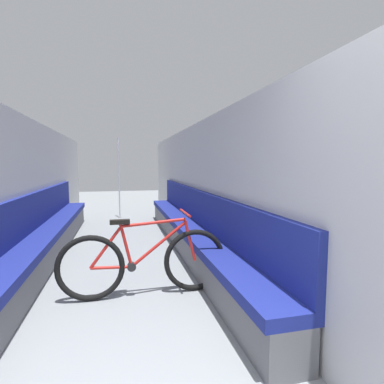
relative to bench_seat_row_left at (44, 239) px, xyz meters
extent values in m
cube|color=#B2B2B7|center=(-0.23, -0.05, 0.71)|extent=(0.10, 10.87, 2.07)
cube|color=#B2B2B7|center=(2.39, -0.05, 0.71)|extent=(0.10, 10.87, 2.07)
cube|color=#5B5B60|center=(0.03, 0.00, -0.14)|extent=(0.35, 6.06, 0.35)
cube|color=navy|center=(0.03, 0.00, 0.08)|extent=(0.42, 6.06, 0.10)
cube|color=navy|center=(-0.14, 0.00, 0.40)|extent=(0.07, 6.06, 0.52)
cube|color=#5B5B60|center=(2.13, 0.00, -0.14)|extent=(0.35, 6.06, 0.35)
cube|color=navy|center=(2.13, 0.00, 0.08)|extent=(0.42, 6.06, 0.10)
cube|color=navy|center=(2.30, 0.00, 0.40)|extent=(0.07, 6.06, 0.52)
torus|color=black|center=(0.77, -1.51, 0.02)|extent=(0.68, 0.06, 0.68)
torus|color=black|center=(1.86, -1.51, 0.02)|extent=(0.68, 0.06, 0.68)
cylinder|color=#B21E19|center=(0.98, -1.51, 0.01)|extent=(0.41, 0.03, 0.05)
cylinder|color=#B21E19|center=(0.92, -1.51, 0.22)|extent=(0.33, 0.03, 0.42)
cylinder|color=#B21E19|center=(1.13, -1.51, 0.24)|extent=(0.14, 0.03, 0.49)
cylinder|color=#B21E19|center=(1.47, -1.51, 0.23)|extent=(0.59, 0.03, 0.47)
cylinder|color=#B21E19|center=(1.41, -1.51, 0.46)|extent=(0.68, 0.03, 0.08)
cylinder|color=#B21E19|center=(1.81, -1.51, 0.24)|extent=(0.14, 0.03, 0.45)
cylinder|color=black|center=(1.18, -1.51, 0.01)|extent=(0.09, 0.06, 0.09)
cube|color=black|center=(1.07, -1.51, 0.48)|extent=(0.20, 0.07, 0.04)
cylinder|color=#B21E19|center=(1.75, -1.51, 0.55)|extent=(0.02, 0.46, 0.02)
cylinder|color=gray|center=(1.07, 3.27, -0.31)|extent=(0.08, 0.08, 0.01)
cylinder|color=silver|center=(1.07, 3.27, 0.70)|extent=(0.04, 0.04, 2.05)
camera|label=1|loc=(1.08, -4.60, 1.08)|focal=28.00mm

